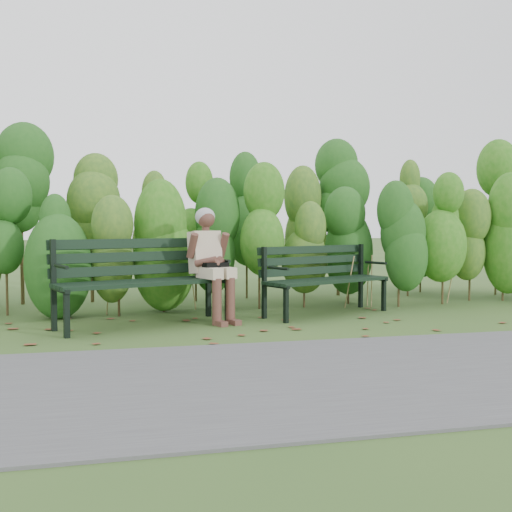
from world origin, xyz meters
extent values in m
plane|color=#345424|center=(0.00, 0.00, 0.00)|extent=(80.00, 80.00, 0.00)
cube|color=#474749|center=(0.00, -2.20, 0.01)|extent=(60.00, 2.50, 0.01)
cylinder|color=#47381E|center=(-2.75, 1.30, 0.40)|extent=(0.03, 0.03, 0.80)
ellipsoid|color=#296F17|center=(-2.75, 1.30, 1.04)|extent=(0.64, 0.64, 1.44)
cylinder|color=#47381E|center=(-2.14, 1.30, 0.40)|extent=(0.03, 0.03, 0.80)
ellipsoid|color=#296F17|center=(-2.14, 1.30, 1.04)|extent=(0.64, 0.64, 1.44)
cylinder|color=#47381E|center=(-1.53, 1.30, 0.40)|extent=(0.03, 0.03, 0.80)
ellipsoid|color=#296F17|center=(-1.53, 1.30, 1.04)|extent=(0.64, 0.64, 1.44)
cylinder|color=#47381E|center=(-0.92, 1.30, 0.40)|extent=(0.03, 0.03, 0.80)
ellipsoid|color=#296F17|center=(-0.92, 1.30, 1.04)|extent=(0.64, 0.64, 1.44)
cylinder|color=#47381E|center=(-0.31, 1.30, 0.40)|extent=(0.03, 0.03, 0.80)
ellipsoid|color=#296F17|center=(-0.31, 1.30, 1.04)|extent=(0.64, 0.64, 1.44)
cylinder|color=#47381E|center=(0.31, 1.30, 0.40)|extent=(0.03, 0.03, 0.80)
ellipsoid|color=#296F17|center=(0.31, 1.30, 1.04)|extent=(0.64, 0.64, 1.44)
cylinder|color=#47381E|center=(0.92, 1.30, 0.40)|extent=(0.03, 0.03, 0.80)
ellipsoid|color=#296F17|center=(0.92, 1.30, 1.04)|extent=(0.64, 0.64, 1.44)
cylinder|color=#47381E|center=(1.53, 1.30, 0.40)|extent=(0.03, 0.03, 0.80)
ellipsoid|color=#296F17|center=(1.53, 1.30, 1.04)|extent=(0.64, 0.64, 1.44)
cylinder|color=#47381E|center=(2.14, 1.30, 0.40)|extent=(0.03, 0.03, 0.80)
ellipsoid|color=#296F17|center=(2.14, 1.30, 1.04)|extent=(0.64, 0.64, 1.44)
cylinder|color=#47381E|center=(2.75, 1.30, 0.40)|extent=(0.03, 0.03, 0.80)
ellipsoid|color=#296F17|center=(2.75, 1.30, 1.04)|extent=(0.64, 0.64, 1.44)
cylinder|color=#47381E|center=(3.36, 1.30, 0.40)|extent=(0.03, 0.03, 0.80)
ellipsoid|color=#296F17|center=(3.36, 1.30, 1.04)|extent=(0.64, 0.64, 1.44)
cylinder|color=#47381E|center=(3.98, 1.30, 0.40)|extent=(0.03, 0.03, 0.80)
ellipsoid|color=#296F17|center=(3.98, 1.30, 1.04)|extent=(0.64, 0.64, 1.44)
cylinder|color=#47381E|center=(-2.69, 2.30, 0.55)|extent=(0.04, 0.04, 1.10)
ellipsoid|color=#21551B|center=(-2.69, 2.30, 1.43)|extent=(0.70, 0.70, 1.98)
cylinder|color=#47381E|center=(-1.92, 2.30, 0.55)|extent=(0.04, 0.04, 1.10)
ellipsoid|color=#21551B|center=(-1.92, 2.30, 1.43)|extent=(0.70, 0.70, 1.98)
cylinder|color=#47381E|center=(-1.15, 2.30, 0.55)|extent=(0.04, 0.04, 1.10)
ellipsoid|color=#21551B|center=(-1.15, 2.30, 1.43)|extent=(0.70, 0.70, 1.98)
cylinder|color=#47381E|center=(-0.38, 2.30, 0.55)|extent=(0.04, 0.04, 1.10)
ellipsoid|color=#21551B|center=(-0.38, 2.30, 1.43)|extent=(0.70, 0.70, 1.98)
cylinder|color=#47381E|center=(0.38, 2.30, 0.55)|extent=(0.04, 0.04, 1.10)
ellipsoid|color=#21551B|center=(0.38, 2.30, 1.43)|extent=(0.70, 0.70, 1.98)
cylinder|color=#47381E|center=(1.15, 2.30, 0.55)|extent=(0.04, 0.04, 1.10)
ellipsoid|color=#21551B|center=(1.15, 2.30, 1.43)|extent=(0.70, 0.70, 1.98)
cylinder|color=#47381E|center=(1.92, 2.30, 0.55)|extent=(0.04, 0.04, 1.10)
ellipsoid|color=#21551B|center=(1.92, 2.30, 1.43)|extent=(0.70, 0.70, 1.98)
cylinder|color=#47381E|center=(2.69, 2.30, 0.55)|extent=(0.04, 0.04, 1.10)
ellipsoid|color=#21551B|center=(2.69, 2.30, 1.43)|extent=(0.70, 0.70, 1.98)
cylinder|color=#47381E|center=(3.46, 2.30, 0.55)|extent=(0.04, 0.04, 1.10)
ellipsoid|color=#21551B|center=(3.46, 2.30, 1.43)|extent=(0.70, 0.70, 1.98)
cylinder|color=#47381E|center=(4.22, 2.30, 0.55)|extent=(0.04, 0.04, 1.10)
ellipsoid|color=#21551B|center=(4.22, 2.30, 1.43)|extent=(0.70, 0.70, 1.98)
cube|color=brown|center=(-1.00, -0.75, 0.00)|extent=(0.11, 0.11, 0.01)
cube|color=brown|center=(-1.20, -1.09, 0.00)|extent=(0.10, 0.11, 0.01)
cube|color=brown|center=(1.75, 0.28, 0.00)|extent=(0.08, 0.10, 0.01)
cube|color=brown|center=(1.84, 0.24, 0.00)|extent=(0.09, 0.08, 0.01)
cube|color=brown|center=(-2.01, 0.01, 0.00)|extent=(0.08, 0.10, 0.01)
cube|color=brown|center=(2.21, -0.32, 0.00)|extent=(0.10, 0.11, 0.01)
cube|color=brown|center=(-0.94, 0.63, 0.00)|extent=(0.11, 0.11, 0.01)
cube|color=brown|center=(1.56, -0.44, 0.00)|extent=(0.11, 0.11, 0.01)
cube|color=brown|center=(-1.47, 0.21, 0.00)|extent=(0.07, 0.09, 0.01)
cube|color=brown|center=(0.28, 0.92, 0.00)|extent=(0.09, 0.10, 0.01)
cube|color=brown|center=(1.99, 0.04, 0.00)|extent=(0.11, 0.10, 0.01)
cube|color=brown|center=(0.31, -0.76, 0.00)|extent=(0.11, 0.11, 0.01)
cube|color=brown|center=(-1.53, 0.71, 0.00)|extent=(0.11, 0.11, 0.01)
cube|color=brown|center=(0.07, 0.34, 0.00)|extent=(0.11, 0.11, 0.01)
cube|color=brown|center=(-0.40, 0.39, 0.00)|extent=(0.11, 0.11, 0.01)
cube|color=brown|center=(1.27, 0.07, 0.00)|extent=(0.11, 0.10, 0.01)
cube|color=brown|center=(2.07, 0.22, 0.00)|extent=(0.10, 0.08, 0.01)
cube|color=brown|center=(-1.91, 0.50, 0.00)|extent=(0.11, 0.11, 0.01)
cube|color=brown|center=(-2.50, 0.30, 0.00)|extent=(0.11, 0.10, 0.01)
cube|color=brown|center=(-0.85, -0.78, 0.00)|extent=(0.10, 0.11, 0.01)
cube|color=brown|center=(1.98, 0.62, 0.00)|extent=(0.11, 0.11, 0.01)
cube|color=brown|center=(2.44, 0.67, 0.00)|extent=(0.11, 0.10, 0.01)
cube|color=brown|center=(1.79, 0.87, 0.00)|extent=(0.11, 0.11, 0.01)
cube|color=brown|center=(-1.87, -0.04, 0.00)|extent=(0.11, 0.11, 0.01)
cube|color=brown|center=(0.97, 0.86, 0.00)|extent=(0.08, 0.09, 0.01)
cube|color=brown|center=(-1.54, -0.05, 0.00)|extent=(0.11, 0.10, 0.01)
cube|color=brown|center=(1.15, -0.06, 0.00)|extent=(0.10, 0.08, 0.01)
cube|color=brown|center=(-2.01, -0.01, 0.00)|extent=(0.11, 0.11, 0.01)
cube|color=brown|center=(-0.62, -0.98, 0.00)|extent=(0.10, 0.11, 0.01)
cube|color=black|center=(-1.18, 0.13, 0.48)|extent=(1.84, 0.77, 0.04)
cube|color=black|center=(-1.22, 0.25, 0.48)|extent=(1.84, 0.77, 0.04)
cube|color=black|center=(-1.27, 0.38, 0.48)|extent=(1.84, 0.77, 0.04)
cube|color=black|center=(-1.31, 0.50, 0.48)|extent=(1.84, 0.77, 0.04)
cube|color=black|center=(-1.35, 0.59, 0.60)|extent=(1.82, 0.72, 0.11)
cube|color=black|center=(-1.35, 0.61, 0.74)|extent=(1.82, 0.72, 0.11)
cube|color=black|center=(-1.36, 0.62, 0.89)|extent=(1.82, 0.72, 0.11)
cube|color=black|center=(-2.03, -0.20, 0.24)|extent=(0.07, 0.07, 0.48)
cube|color=black|center=(-2.19, 0.23, 0.48)|extent=(0.07, 0.07, 0.96)
cube|color=black|center=(-2.10, 0.00, 0.46)|extent=(0.23, 0.52, 0.04)
cylinder|color=black|center=(-2.08, -0.05, 0.69)|extent=(0.17, 0.39, 0.04)
cube|color=black|center=(-0.31, 0.43, 0.24)|extent=(0.07, 0.07, 0.48)
cube|color=black|center=(-0.47, 0.86, 0.48)|extent=(0.07, 0.07, 0.96)
cube|color=black|center=(-0.39, 0.63, 0.46)|extent=(0.23, 0.52, 0.04)
cylinder|color=black|center=(-0.37, 0.58, 0.69)|extent=(0.17, 0.39, 0.04)
cube|color=black|center=(1.04, 0.49, 0.42)|extent=(1.60, 0.76, 0.04)
cube|color=black|center=(1.00, 0.60, 0.42)|extent=(1.60, 0.76, 0.04)
cube|color=black|center=(0.95, 0.71, 0.42)|extent=(1.60, 0.76, 0.04)
cube|color=black|center=(0.90, 0.81, 0.42)|extent=(1.60, 0.76, 0.04)
cube|color=black|center=(0.87, 0.89, 0.53)|extent=(1.58, 0.71, 0.10)
cube|color=black|center=(0.86, 0.91, 0.66)|extent=(1.58, 0.71, 0.10)
cube|color=black|center=(0.86, 0.92, 0.79)|extent=(1.58, 0.71, 0.10)
cube|color=black|center=(0.30, 0.16, 0.21)|extent=(0.06, 0.06, 0.42)
cube|color=black|center=(0.14, 0.53, 0.42)|extent=(0.06, 0.06, 0.85)
cube|color=black|center=(0.23, 0.33, 0.40)|extent=(0.23, 0.45, 0.04)
cylinder|color=black|center=(0.25, 0.29, 0.61)|extent=(0.17, 0.34, 0.03)
cube|color=black|center=(1.79, 0.80, 0.21)|extent=(0.06, 0.06, 0.42)
cube|color=black|center=(1.63, 1.17, 0.42)|extent=(0.06, 0.06, 0.85)
cube|color=black|center=(1.72, 0.97, 0.40)|extent=(0.23, 0.45, 0.04)
cylinder|color=black|center=(1.74, 0.93, 0.61)|extent=(0.17, 0.34, 0.03)
cube|color=beige|center=(-0.53, 0.36, 0.57)|extent=(0.27, 0.43, 0.13)
cube|color=beige|center=(-0.37, 0.42, 0.57)|extent=(0.27, 0.43, 0.13)
cylinder|color=brown|center=(-0.48, 0.21, 0.26)|extent=(0.14, 0.14, 0.52)
cylinder|color=brown|center=(-0.31, 0.27, 0.26)|extent=(0.14, 0.14, 0.52)
cube|color=brown|center=(-0.45, 0.13, 0.03)|extent=(0.15, 0.21, 0.06)
cube|color=brown|center=(-0.29, 0.19, 0.03)|extent=(0.15, 0.21, 0.06)
cube|color=beige|center=(-0.54, 0.63, 0.79)|extent=(0.41, 0.35, 0.50)
cylinder|color=brown|center=(-0.54, 0.62, 1.05)|extent=(0.09, 0.09, 0.10)
sphere|color=brown|center=(-0.53, 0.61, 1.17)|extent=(0.20, 0.20, 0.20)
ellipsoid|color=gray|center=(-0.54, 0.63, 1.20)|extent=(0.23, 0.22, 0.21)
cylinder|color=brown|center=(-0.71, 0.49, 0.87)|extent=(0.15, 0.22, 0.30)
cylinder|color=brown|center=(-0.33, 0.63, 0.87)|extent=(0.15, 0.22, 0.30)
cylinder|color=brown|center=(-0.57, 0.41, 0.69)|extent=(0.26, 0.20, 0.13)
cylinder|color=brown|center=(-0.38, 0.48, 0.69)|extent=(0.15, 0.27, 0.13)
sphere|color=brown|center=(-0.45, 0.39, 0.67)|extent=(0.11, 0.11, 0.11)
cube|color=black|center=(-0.46, 0.40, 0.60)|extent=(0.31, 0.21, 0.15)
camera|label=1|loc=(-1.56, -6.26, 1.11)|focal=42.00mm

